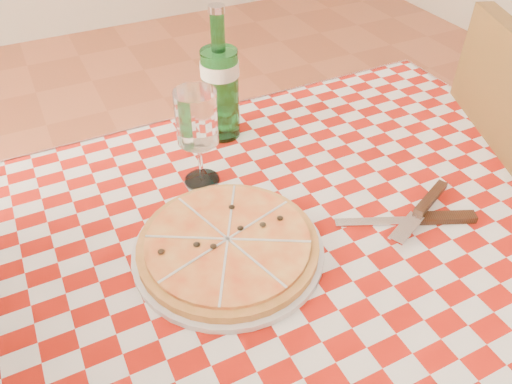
# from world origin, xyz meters

# --- Properties ---
(dining_table) EXTENTS (1.20, 0.80, 0.75)m
(dining_table) POSITION_xyz_m (0.00, 0.00, 0.66)
(dining_table) COLOR brown
(dining_table) RESTS_ON ground
(tablecloth) EXTENTS (1.30, 0.90, 0.01)m
(tablecloth) POSITION_xyz_m (0.00, 0.00, 0.75)
(tablecloth) COLOR #9C1209
(tablecloth) RESTS_ON dining_table
(pizza_plate) EXTENTS (0.40, 0.40, 0.04)m
(pizza_plate) POSITION_xyz_m (-0.10, 0.00, 0.78)
(pizza_plate) COLOR #C58E41
(pizza_plate) RESTS_ON tablecloth
(water_bottle) EXTENTS (0.10, 0.10, 0.29)m
(water_bottle) POSITION_xyz_m (0.04, 0.34, 0.90)
(water_bottle) COLOR #1B6D27
(water_bottle) RESTS_ON tablecloth
(wine_glass) EXTENTS (0.10, 0.10, 0.20)m
(wine_glass) POSITION_xyz_m (-0.07, 0.20, 0.86)
(wine_glass) COLOR white
(wine_glass) RESTS_ON tablecloth
(cutlery) EXTENTS (0.29, 0.24, 0.03)m
(cutlery) POSITION_xyz_m (0.23, -0.08, 0.77)
(cutlery) COLOR silver
(cutlery) RESTS_ON tablecloth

